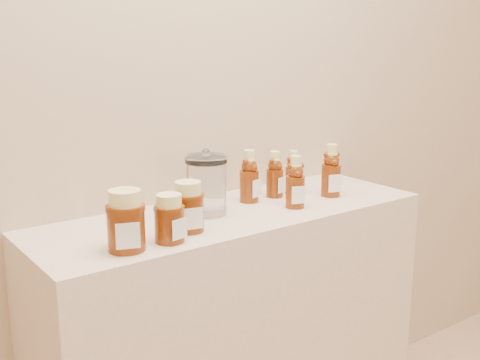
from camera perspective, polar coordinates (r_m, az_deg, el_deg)
wall_back at (r=1.85m, az=-4.43°, el=11.93°), size 3.50×0.02×2.70m
display_table at (r=1.94m, az=-0.65°, el=-15.88°), size 1.20×0.40×0.90m
bear_bottle_back_left at (r=1.84m, az=0.88°, el=0.70°), size 0.08×0.08×0.18m
bear_bottle_back_mid at (r=1.90m, az=3.32°, el=0.84°), size 0.07×0.07×0.17m
bear_bottle_back_right at (r=1.95m, az=5.08°, el=1.02°), size 0.07×0.07×0.16m
bear_bottle_front_left at (r=1.79m, az=5.28°, el=0.15°), size 0.08×0.08×0.18m
bear_bottle_front_right at (r=1.93m, az=8.64°, el=1.23°), size 0.08×0.08×0.19m
honey_jar_left at (r=1.45m, az=-10.77°, el=-3.78°), size 0.12×0.12×0.15m
honey_jar_back at (r=1.57m, az=-4.93°, el=-2.52°), size 0.10×0.10×0.13m
honey_jar_front at (r=1.50m, az=-6.73°, el=-3.62°), size 0.09×0.09×0.12m
glass_canister at (r=1.71m, az=-3.21°, el=-0.25°), size 0.15×0.15×0.19m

